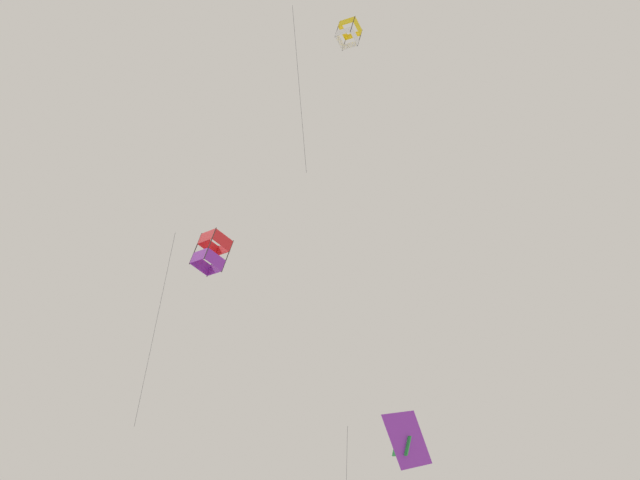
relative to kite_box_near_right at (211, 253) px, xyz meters
name	(u,v)px	position (x,y,z in m)	size (l,w,h in m)	color
kite_box_near_right	(211,253)	(0.00, 0.00, 0.00)	(3.73, 3.22, 9.84)	red
kite_delta_low_drifter	(406,441)	(-7.61, -6.13, -7.63)	(4.30, 4.90, 9.29)	purple
kite_box_far_centre	(348,34)	(-8.20, 6.49, 5.65)	(3.00, 4.15, 7.74)	yellow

